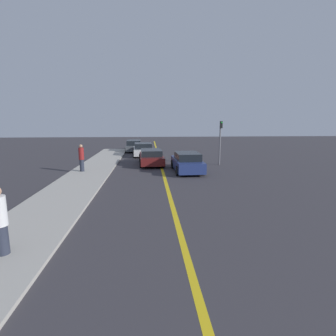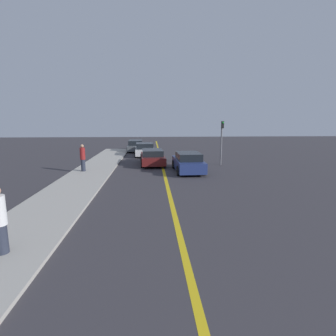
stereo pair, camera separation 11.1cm
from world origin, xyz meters
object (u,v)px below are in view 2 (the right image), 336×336
Objects in this scene: car_far_distant at (145,150)px; pedestrian_by_sign at (83,158)px; car_ahead_center at (153,157)px; car_parked_left_lot at (136,146)px; car_near_right_lane at (188,162)px; traffic_light at (222,138)px.

car_far_distant is 2.15× the size of pedestrian_by_sign.
car_ahead_center is 9.72m from car_parked_left_lot.
car_far_distant is 9.22m from pedestrian_by_sign.
traffic_light reaches higher than car_near_right_lane.
pedestrian_by_sign is (-4.78, -3.06, 0.42)m from car_ahead_center.
car_parked_left_lot is at bearing 102.27° from car_far_distant.
car_near_right_lane is 1.07× the size of car_far_distant.
pedestrian_by_sign is at bearing -104.74° from car_parked_left_lot.
car_near_right_lane is at bearing -139.19° from traffic_light.
car_far_distant is 4.45m from car_parked_left_lot.
pedestrian_by_sign is (-7.25, 0.13, 0.38)m from car_near_right_lane.
car_near_right_lane is 4.29m from traffic_light.
car_ahead_center is at bearing -84.66° from car_far_distant.
car_ahead_center is 1.15× the size of car_far_distant.
car_near_right_lane is 7.26m from pedestrian_by_sign.
traffic_light is at bearing 13.62° from pedestrian_by_sign.
car_parked_left_lot is at bearing 98.46° from car_ahead_center.
car_ahead_center is 5.29m from car_far_distant.
traffic_light is at bearing -8.75° from car_ahead_center.
traffic_light is (6.26, -5.79, 1.54)m from car_far_distant.
car_ahead_center is at bearing 125.87° from car_near_right_lane.
pedestrian_by_sign is (-4.03, -8.29, 0.40)m from car_far_distant.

